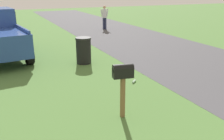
% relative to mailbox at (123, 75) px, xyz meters
% --- Properties ---
extents(mailbox, '(0.28, 0.50, 1.31)m').
position_rel_mailbox_xyz_m(mailbox, '(0.00, 0.00, 0.00)').
color(mailbox, brown).
rests_on(mailbox, ground).
extents(trash_bin, '(0.63, 0.63, 1.06)m').
position_rel_mailbox_xyz_m(trash_bin, '(4.74, -0.60, -0.50)').
color(trash_bin, black).
rests_on(trash_bin, ground).
extents(pedestrian, '(0.30, 0.54, 1.71)m').
position_rel_mailbox_xyz_m(pedestrian, '(12.73, -4.84, -0.04)').
color(pedestrian, '#2D3351').
rests_on(pedestrian, ground).
extents(litter_bottle_near_hydrant, '(0.20, 0.21, 0.07)m').
position_rel_mailbox_xyz_m(litter_bottle_near_hydrant, '(1.92, -1.37, -1.00)').
color(litter_bottle_near_hydrant, '#B2D8BF').
rests_on(litter_bottle_near_hydrant, ground).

